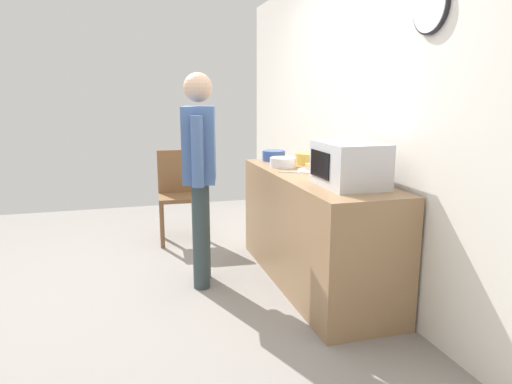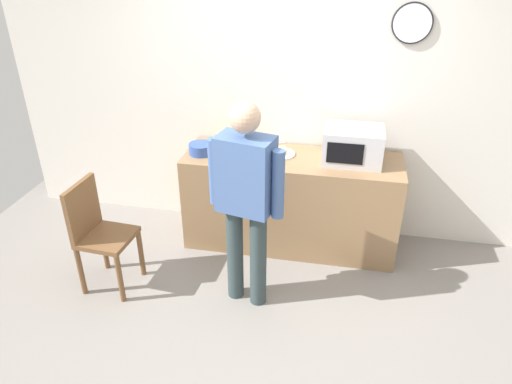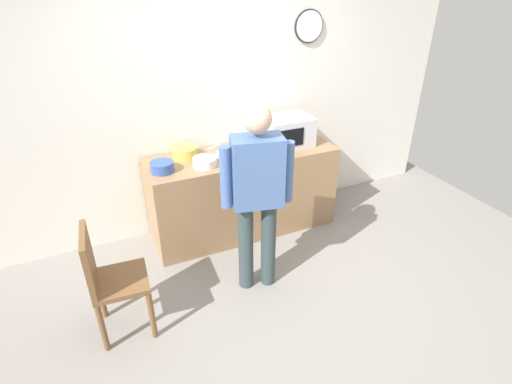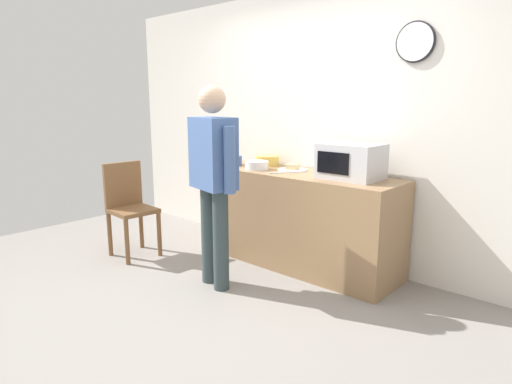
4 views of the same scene
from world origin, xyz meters
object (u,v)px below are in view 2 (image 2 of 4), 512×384
Objects in this scene: microwave at (353,145)px; cereal_bowl at (242,155)px; person_standing at (246,194)px; wooden_chair at (98,231)px; sandwich_plate at (280,153)px; fork_utensil at (276,143)px; spoon_utensil at (275,164)px; salad_bowl at (201,149)px; mixing_bowl at (237,141)px.

cereal_bowl is (-0.94, -0.15, -0.11)m from microwave.
wooden_chair is (-1.22, -0.04, -0.45)m from person_standing.
sandwich_plate is at bearing 27.95° from cereal_bowl.
sandwich_plate is 0.29× the size of wooden_chair.
spoon_utensil is (0.06, -0.45, 0.00)m from fork_utensil.
salad_bowl is 1.26× the size of spoon_utensil.
sandwich_plate is (-0.63, 0.01, -0.13)m from microwave.
microwave is at bearing -1.35° from sandwich_plate.
sandwich_plate is 1.13× the size of mixing_bowl.
wooden_chair is (-1.26, -1.19, -0.38)m from fork_utensil.
microwave is 2.07× the size of mixing_bowl.
microwave is at bearing 17.21° from spoon_utensil.
wooden_chair is (-0.64, -0.84, -0.42)m from salad_bowl.
mixing_bowl is 0.37m from fork_utensil.
salad_bowl is 1.26× the size of fork_utensil.
wooden_chair is (-1.97, -0.94, -0.52)m from microwave.
spoon_utensil is at bearing -81.99° from fork_utensil.
wooden_chair is at bearing -130.38° from mixing_bowl.
fork_utensil is 1.00× the size of spoon_utensil.
person_standing is at bearing -96.89° from sandwich_plate.
cereal_bowl is at bearing -6.55° from salad_bowl.
person_standing is at bearing -75.26° from cereal_bowl.
person_standing reaches higher than microwave.
person_standing is at bearing -73.43° from mixing_bowl.
sandwich_plate is 1.27× the size of salad_bowl.
salad_bowl reaches higher than wooden_chair.
person_standing is at bearing 1.79° from wooden_chair.
sandwich_plate is at bearing 35.57° from wooden_chair.
cereal_bowl is at bearing 37.62° from wooden_chair.
person_standing is (0.20, -0.75, 0.04)m from cereal_bowl.
salad_bowl is (-1.33, -0.10, -0.10)m from microwave.
person_standing is (-0.74, -0.90, -0.07)m from microwave.
microwave is at bearing 4.48° from salad_bowl.
cereal_bowl is at bearing -68.77° from mixing_bowl.
sandwich_plate is at bearing 9.68° from salad_bowl.
sandwich_plate is 0.21m from spoon_utensil.
salad_bowl is 0.37m from mixing_bowl.
salad_bowl is at bearing -170.32° from sandwich_plate.
mixing_bowl is 0.53m from spoon_utensil.
spoon_utensil is 0.18× the size of wooden_chair.
cereal_bowl is 0.78m from person_standing.
mixing_bowl is (-1.05, 0.14, -0.10)m from microwave.
person_standing is at bearing -91.86° from fork_utensil.
spoon_utensil is (-0.64, -0.20, -0.15)m from microwave.
microwave is 1.84× the size of sandwich_plate.
mixing_bowl is at bearing 111.23° from cereal_bowl.
microwave reaches higher than cereal_bowl.
salad_bowl is at bearing -175.52° from microwave.
microwave is at bearing -19.52° from fork_utensil.
fork_utensil is (0.35, 0.11, -0.04)m from mixing_bowl.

